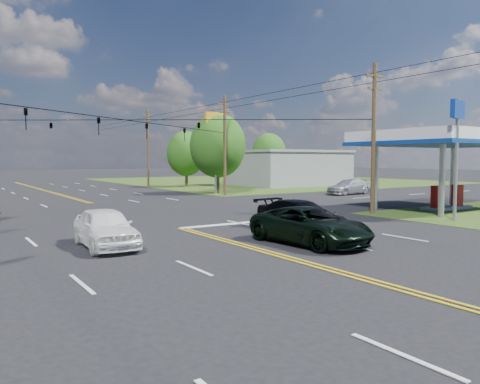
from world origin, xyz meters
TOP-DOWN VIEW (x-y plane):
  - ground at (0.00, 12.00)m, footprint 280.00×280.00m
  - grass_ne at (35.00, 44.00)m, footprint 46.00×48.00m
  - stop_bar at (5.00, 4.00)m, footprint 10.00×0.50m
  - retail_ne at (30.00, 32.00)m, footprint 14.00×10.00m
  - gas_canopy at (19.50, 2.00)m, footprint 12.20×8.20m
  - pole_se at (13.00, 3.00)m, footprint 1.60×0.28m
  - pole_ne at (13.00, 21.00)m, footprint 1.60×0.28m
  - pole_right_far at (13.00, 40.00)m, footprint 1.60×0.28m
  - span_wire_signals at (0.00, 12.00)m, footprint 26.00×18.00m
  - power_lines at (0.00, 10.00)m, footprint 26.04×100.00m
  - tree_right_a at (14.00, 24.00)m, footprint 5.70×5.70m
  - tree_right_b at (16.50, 36.00)m, footprint 4.94×4.94m
  - tree_far_r at (34.00, 42.00)m, footprint 5.32×5.32m
  - pickup_dkgreen at (2.55, -2.79)m, footprint 2.90×5.63m
  - suv_black at (4.53, 0.08)m, footprint 2.57×5.33m
  - pickup_white at (-4.72, 1.14)m, footprint 2.10×4.70m
  - sedan_far at (24.26, 15.75)m, footprint 5.30×2.43m
  - polesign_se at (13.99, -2.00)m, footprint 1.99×0.82m
  - polesign_ne at (13.23, 23.16)m, footprint 2.26×0.34m

SIDE VIEW (x-z plane):
  - ground at x=0.00m, z-range 0.00..0.00m
  - grass_ne at x=35.00m, z-range -0.01..0.01m
  - stop_bar at x=5.00m, z-range -0.01..0.01m
  - suv_black at x=4.53m, z-range 0.00..1.50m
  - sedan_far at x=24.26m, z-range 0.00..1.50m
  - pickup_dkgreen at x=2.55m, z-range 0.00..1.52m
  - pickup_white at x=-4.72m, z-range 0.00..1.57m
  - retail_ne at x=30.00m, z-range 0.00..4.40m
  - tree_right_b at x=16.50m, z-range 0.68..7.76m
  - tree_far_r at x=34.00m, z-range 0.73..8.36m
  - gas_canopy at x=19.50m, z-range 2.04..7.39m
  - tree_right_a at x=14.00m, z-range 0.78..8.96m
  - pole_se at x=13.00m, z-range 0.17..9.67m
  - pole_ne at x=13.00m, z-range 0.17..9.67m
  - pole_right_far at x=13.00m, z-range 0.17..10.17m
  - polesign_se at x=13.99m, z-range 1.82..8.64m
  - span_wire_signals at x=0.00m, z-range 5.43..6.56m
  - polesign_ne at x=13.23m, z-range 2.30..10.48m
  - power_lines at x=0.00m, z-range 8.28..8.92m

